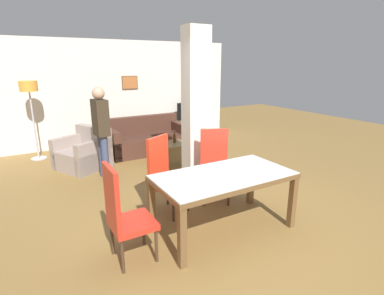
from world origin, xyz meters
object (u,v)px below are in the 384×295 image
at_px(tv_stand, 191,127).
at_px(dining_chair_far_left, 165,174).
at_px(bottle, 174,138).
at_px(dining_table, 224,185).
at_px(dining_chair_head_left, 123,213).
at_px(dining_chair_far_right, 215,164).
at_px(coffee_table, 171,153).
at_px(standing_person, 101,127).
at_px(tv_screen, 191,111).
at_px(sofa, 147,140).
at_px(armchair, 84,154).
at_px(floor_lamp, 29,93).

bearing_deg(tv_stand, dining_chair_far_left, -124.35).
bearing_deg(tv_stand, bottle, -127.55).
bearing_deg(tv_stand, dining_table, -115.53).
relative_size(dining_chair_head_left, dining_chair_far_right, 1.00).
distance_m(coffee_table, tv_stand, 2.76).
relative_size(coffee_table, standing_person, 0.38).
relative_size(dining_chair_far_right, tv_screen, 1.16).
distance_m(dining_table, bottle, 2.88).
xyz_separation_m(dining_chair_far_right, tv_stand, (1.91, 4.07, -0.36)).
bearing_deg(dining_chair_far_left, tv_stand, -152.06).
height_order(dining_table, sofa, sofa).
distance_m(sofa, standing_person, 1.93).
bearing_deg(standing_person, dining_table, 13.84).
relative_size(dining_table, dining_chair_head_left, 1.56).
bearing_deg(bottle, dining_chair_head_left, -126.04).
relative_size(dining_table, tv_stand, 1.69).
relative_size(armchair, coffee_table, 1.84).
relative_size(armchair, tv_stand, 1.16).
distance_m(bottle, floor_lamp, 3.28).
bearing_deg(coffee_table, dining_chair_far_left, -118.82).
height_order(armchair, coffee_table, armchair).
bearing_deg(standing_person, sofa, 127.42).
distance_m(dining_chair_head_left, bottle, 3.45).
bearing_deg(standing_person, floor_lamp, -156.02).
height_order(sofa, bottle, sofa).
bearing_deg(coffee_table, standing_person, -175.84).
bearing_deg(bottle, tv_stand, 52.45).
distance_m(dining_chair_head_left, floor_lamp, 4.68).
bearing_deg(bottle, dining_chair_far_left, -120.58).
distance_m(dining_chair_far_right, armchair, 3.01).
distance_m(dining_chair_far_right, coffee_table, 1.96).
xyz_separation_m(sofa, coffee_table, (0.14, -1.08, -0.07)).
bearing_deg(sofa, coffee_table, 97.22).
distance_m(dining_chair_far_right, dining_chair_far_left, 0.88).
height_order(armchair, tv_stand, armchair).
bearing_deg(bottle, standing_person, -174.94).
bearing_deg(standing_person, tv_screen, 121.00).
relative_size(sofa, floor_lamp, 1.07).
xyz_separation_m(dining_chair_far_right, dining_chair_far_left, (-0.88, -0.01, 0.00)).
xyz_separation_m(sofa, tv_stand, (1.87, 1.07, -0.06)).
xyz_separation_m(bottle, standing_person, (-1.58, -0.14, 0.44)).
xyz_separation_m(dining_chair_far_left, sofa, (0.92, 3.01, -0.29)).
distance_m(dining_table, dining_chair_head_left, 1.32).
bearing_deg(floor_lamp, tv_stand, 4.77).
height_order(coffee_table, floor_lamp, floor_lamp).
bearing_deg(armchair, bottle, -136.94).
bearing_deg(tv_screen, dining_chair_head_left, 44.13).
height_order(dining_chair_far_right, coffee_table, dining_chair_far_right).
bearing_deg(tv_stand, tv_screen, 0.00).
distance_m(dining_chair_head_left, armchair, 3.44).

